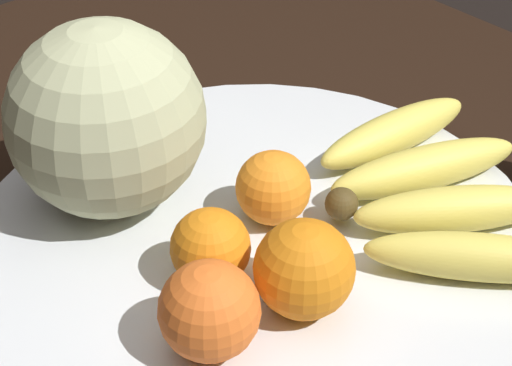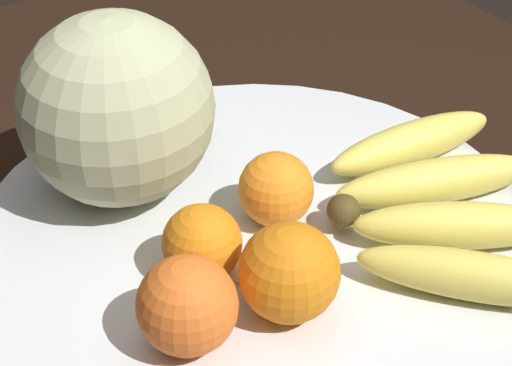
{
  "view_description": "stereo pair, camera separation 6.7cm",
  "coord_description": "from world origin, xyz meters",
  "px_view_note": "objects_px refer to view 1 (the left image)",
  "views": [
    {
      "loc": [
        -0.33,
        0.39,
        1.21
      ],
      "look_at": [
        0.07,
        0.04,
        0.8
      ],
      "focal_mm": 60.0,
      "sensor_mm": 36.0,
      "label": 1
    },
    {
      "loc": [
        -0.37,
        0.34,
        1.21
      ],
      "look_at": [
        0.07,
        0.04,
        0.8
      ],
      "focal_mm": 60.0,
      "sensor_mm": 36.0,
      "label": 2
    }
  ],
  "objects_px": {
    "fruit_bowl": "(256,238)",
    "orange_back_left": "(273,188)",
    "kitchen_table": "(345,358)",
    "banana_bunch": "(433,188)",
    "orange_front_right": "(213,314)",
    "orange_mid_center": "(304,269)",
    "produce_tag": "(264,274)",
    "melon": "(106,119)",
    "orange_front_left": "(210,248)"
  },
  "relations": [
    {
      "from": "orange_front_right",
      "to": "produce_tag",
      "type": "xyz_separation_m",
      "value": [
        0.03,
        -0.08,
        -0.03
      ]
    },
    {
      "from": "orange_front_right",
      "to": "produce_tag",
      "type": "bearing_deg",
      "value": -66.72
    },
    {
      "from": "banana_bunch",
      "to": "orange_front_right",
      "type": "height_order",
      "value": "orange_front_right"
    },
    {
      "from": "produce_tag",
      "to": "fruit_bowl",
      "type": "bearing_deg",
      "value": -68.1
    },
    {
      "from": "fruit_bowl",
      "to": "orange_front_right",
      "type": "distance_m",
      "value": 0.14
    },
    {
      "from": "orange_mid_center",
      "to": "kitchen_table",
      "type": "bearing_deg",
      "value": -78.88
    },
    {
      "from": "orange_mid_center",
      "to": "orange_back_left",
      "type": "bearing_deg",
      "value": -30.22
    },
    {
      "from": "fruit_bowl",
      "to": "produce_tag",
      "type": "relative_size",
      "value": 5.39
    },
    {
      "from": "orange_front_left",
      "to": "orange_front_right",
      "type": "relative_size",
      "value": 0.86
    },
    {
      "from": "produce_tag",
      "to": "melon",
      "type": "bearing_deg",
      "value": -21.97
    },
    {
      "from": "orange_back_left",
      "to": "produce_tag",
      "type": "relative_size",
      "value": 0.71
    },
    {
      "from": "orange_front_right",
      "to": "produce_tag",
      "type": "distance_m",
      "value": 0.09
    },
    {
      "from": "melon",
      "to": "orange_mid_center",
      "type": "height_order",
      "value": "melon"
    },
    {
      "from": "fruit_bowl",
      "to": "orange_back_left",
      "type": "xyz_separation_m",
      "value": [
        0.0,
        -0.02,
        0.04
      ]
    },
    {
      "from": "melon",
      "to": "produce_tag",
      "type": "xyz_separation_m",
      "value": [
        -0.16,
        -0.03,
        -0.08
      ]
    },
    {
      "from": "kitchen_table",
      "to": "melon",
      "type": "xyz_separation_m",
      "value": [
        0.19,
        0.1,
        0.2
      ]
    },
    {
      "from": "kitchen_table",
      "to": "banana_bunch",
      "type": "xyz_separation_m",
      "value": [
        -0.0,
        -0.09,
        0.14
      ]
    },
    {
      "from": "produce_tag",
      "to": "banana_bunch",
      "type": "bearing_deg",
      "value": -134.01
    },
    {
      "from": "banana_bunch",
      "to": "orange_mid_center",
      "type": "distance_m",
      "value": 0.16
    },
    {
      "from": "melon",
      "to": "banana_bunch",
      "type": "height_order",
      "value": "melon"
    },
    {
      "from": "kitchen_table",
      "to": "fruit_bowl",
      "type": "relative_size",
      "value": 2.67
    },
    {
      "from": "melon",
      "to": "orange_front_left",
      "type": "distance_m",
      "value": 0.14
    },
    {
      "from": "fruit_bowl",
      "to": "orange_mid_center",
      "type": "distance_m",
      "value": 0.1
    },
    {
      "from": "banana_bunch",
      "to": "orange_front_left",
      "type": "xyz_separation_m",
      "value": [
        0.06,
        0.19,
        0.01
      ]
    },
    {
      "from": "orange_mid_center",
      "to": "produce_tag",
      "type": "relative_size",
      "value": 0.85
    },
    {
      "from": "fruit_bowl",
      "to": "banana_bunch",
      "type": "xyz_separation_m",
      "value": [
        -0.07,
        -0.13,
        0.03
      ]
    },
    {
      "from": "melon",
      "to": "orange_front_left",
      "type": "relative_size",
      "value": 2.65
    },
    {
      "from": "banana_bunch",
      "to": "orange_back_left",
      "type": "bearing_deg",
      "value": 171.65
    },
    {
      "from": "kitchen_table",
      "to": "orange_mid_center",
      "type": "height_order",
      "value": "orange_mid_center"
    },
    {
      "from": "orange_mid_center",
      "to": "produce_tag",
      "type": "bearing_deg",
      "value": -0.24
    },
    {
      "from": "orange_front_right",
      "to": "orange_mid_center",
      "type": "relative_size",
      "value": 0.96
    },
    {
      "from": "orange_mid_center",
      "to": "melon",
      "type": "bearing_deg",
      "value": 8.91
    },
    {
      "from": "kitchen_table",
      "to": "fruit_bowl",
      "type": "bearing_deg",
      "value": 29.3
    },
    {
      "from": "banana_bunch",
      "to": "fruit_bowl",
      "type": "bearing_deg",
      "value": 178.01
    },
    {
      "from": "kitchen_table",
      "to": "fruit_bowl",
      "type": "height_order",
      "value": "fruit_bowl"
    },
    {
      "from": "orange_front_left",
      "to": "produce_tag",
      "type": "xyz_separation_m",
      "value": [
        -0.02,
        -0.03,
        -0.03
      ]
    },
    {
      "from": "orange_back_left",
      "to": "kitchen_table",
      "type": "bearing_deg",
      "value": -166.87
    },
    {
      "from": "fruit_bowl",
      "to": "orange_front_left",
      "type": "relative_size",
      "value": 7.7
    },
    {
      "from": "orange_front_right",
      "to": "orange_back_left",
      "type": "bearing_deg",
      "value": -57.99
    },
    {
      "from": "fruit_bowl",
      "to": "orange_mid_center",
      "type": "relative_size",
      "value": 6.37
    },
    {
      "from": "banana_bunch",
      "to": "orange_back_left",
      "type": "relative_size",
      "value": 4.21
    },
    {
      "from": "kitchen_table",
      "to": "orange_front_right",
      "type": "height_order",
      "value": "orange_front_right"
    },
    {
      "from": "orange_front_left",
      "to": "orange_back_left",
      "type": "height_order",
      "value": "same"
    },
    {
      "from": "kitchen_table",
      "to": "banana_bunch",
      "type": "relative_size",
      "value": 4.81
    },
    {
      "from": "melon",
      "to": "orange_front_right",
      "type": "relative_size",
      "value": 2.28
    },
    {
      "from": "fruit_bowl",
      "to": "orange_front_right",
      "type": "xyz_separation_m",
      "value": [
        -0.08,
        0.11,
        0.04
      ]
    },
    {
      "from": "fruit_bowl",
      "to": "orange_back_left",
      "type": "relative_size",
      "value": 7.58
    },
    {
      "from": "produce_tag",
      "to": "orange_back_left",
      "type": "bearing_deg",
      "value": -81.17
    },
    {
      "from": "orange_front_right",
      "to": "orange_back_left",
      "type": "distance_m",
      "value": 0.15
    },
    {
      "from": "kitchen_table",
      "to": "orange_front_left",
      "type": "relative_size",
      "value": 20.56
    }
  ]
}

